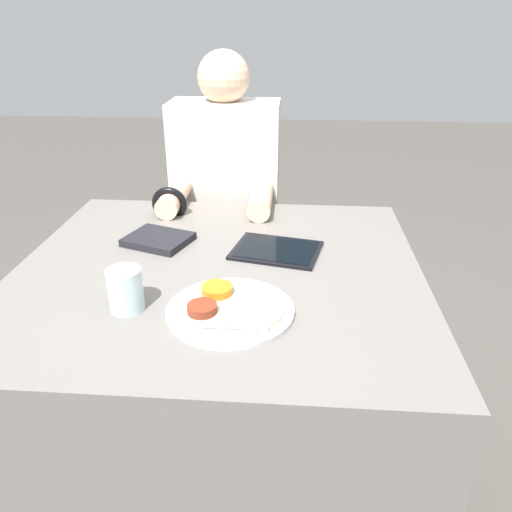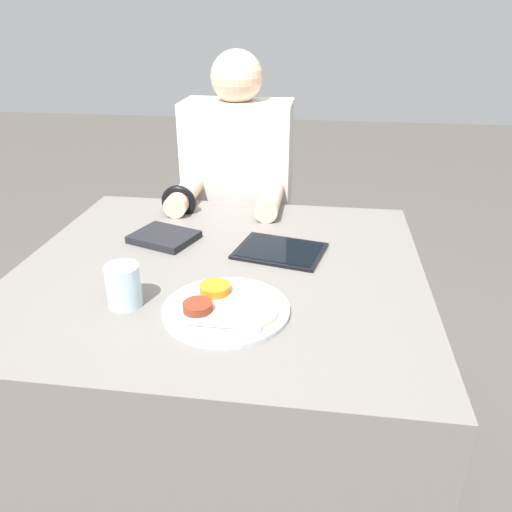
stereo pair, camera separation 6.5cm
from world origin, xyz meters
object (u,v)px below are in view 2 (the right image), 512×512
(tablet_device, at_px, (280,251))
(person_diner, at_px, (239,236))
(thali_tray, at_px, (225,308))
(drinking_glass, at_px, (124,286))
(red_notebook, at_px, (164,238))

(tablet_device, height_order, person_diner, person_diner)
(tablet_device, relative_size, person_diner, 0.21)
(thali_tray, height_order, tablet_device, thali_tray)
(person_diner, xyz_separation_m, drinking_glass, (-0.10, -0.83, 0.24))
(thali_tray, distance_m, red_notebook, 0.41)
(red_notebook, distance_m, tablet_device, 0.33)
(thali_tray, relative_size, drinking_glass, 2.92)
(drinking_glass, bearing_deg, thali_tray, 0.30)
(tablet_device, xyz_separation_m, drinking_glass, (-0.31, -0.30, 0.04))
(person_diner, bearing_deg, tablet_device, -68.85)
(thali_tray, relative_size, person_diner, 0.22)
(thali_tray, xyz_separation_m, drinking_glass, (-0.22, -0.00, 0.04))
(person_diner, height_order, drinking_glass, person_diner)
(red_notebook, height_order, person_diner, person_diner)
(thali_tray, distance_m, tablet_device, 0.32)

